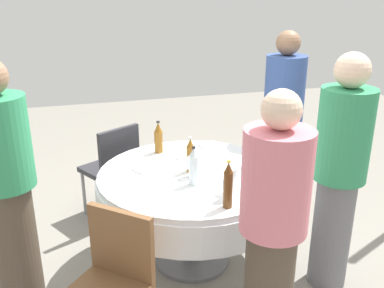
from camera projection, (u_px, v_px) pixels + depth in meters
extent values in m
plane|color=gray|center=(192.00, 260.00, 3.30)|extent=(10.00, 10.00, 0.00)
cylinder|color=white|center=(192.00, 175.00, 3.05)|extent=(1.33, 1.33, 0.04)
cylinder|color=white|center=(192.00, 191.00, 3.10)|extent=(1.36, 1.36, 0.22)
cylinder|color=slate|center=(192.00, 233.00, 3.22)|extent=(0.14, 0.14, 0.48)
cylinder|color=slate|center=(192.00, 258.00, 3.29)|extent=(0.56, 0.56, 0.03)
cylinder|color=silver|center=(194.00, 170.00, 2.83)|extent=(0.07, 0.07, 0.20)
cone|color=silver|center=(194.00, 152.00, 2.78)|extent=(0.06, 0.06, 0.05)
cylinder|color=black|center=(194.00, 147.00, 2.77)|extent=(0.03, 0.03, 0.01)
cylinder|color=#8C5619|center=(190.00, 159.00, 3.03)|extent=(0.06, 0.06, 0.19)
cone|color=#8C5619|center=(190.00, 143.00, 2.99)|extent=(0.05, 0.05, 0.06)
cylinder|color=silver|center=(190.00, 138.00, 2.97)|extent=(0.02, 0.02, 0.01)
cylinder|color=#8C5619|center=(159.00, 142.00, 3.38)|extent=(0.07, 0.07, 0.17)
cone|color=#8C5619|center=(158.00, 127.00, 3.34)|extent=(0.06, 0.06, 0.07)
cylinder|color=black|center=(158.00, 122.00, 3.33)|extent=(0.03, 0.03, 0.01)
cylinder|color=#593314|center=(228.00, 190.00, 2.53)|extent=(0.06, 0.06, 0.23)
cone|color=#593314|center=(229.00, 167.00, 2.48)|extent=(0.05, 0.05, 0.06)
cylinder|color=gold|center=(229.00, 161.00, 2.46)|extent=(0.02, 0.02, 0.01)
cylinder|color=white|center=(231.00, 191.00, 2.76)|extent=(0.06, 0.06, 0.00)
cylinder|color=white|center=(231.00, 185.00, 2.74)|extent=(0.01, 0.01, 0.08)
cylinder|color=white|center=(231.00, 174.00, 2.71)|extent=(0.07, 0.07, 0.08)
cylinder|color=maroon|center=(231.00, 177.00, 2.72)|extent=(0.06, 0.06, 0.03)
cylinder|color=white|center=(227.00, 199.00, 2.66)|extent=(0.06, 0.06, 0.00)
cylinder|color=white|center=(227.00, 194.00, 2.65)|extent=(0.01, 0.01, 0.07)
cylinder|color=white|center=(227.00, 184.00, 2.62)|extent=(0.06, 0.06, 0.06)
cylinder|color=white|center=(254.00, 189.00, 2.79)|extent=(0.06, 0.06, 0.00)
cylinder|color=white|center=(254.00, 184.00, 2.78)|extent=(0.01, 0.01, 0.07)
cylinder|color=white|center=(255.00, 174.00, 2.76)|extent=(0.07, 0.07, 0.07)
cylinder|color=gold|center=(255.00, 177.00, 2.77)|extent=(0.06, 0.06, 0.03)
cylinder|color=white|center=(191.00, 176.00, 2.97)|extent=(0.06, 0.06, 0.00)
cylinder|color=white|center=(191.00, 172.00, 2.96)|extent=(0.01, 0.01, 0.06)
cylinder|color=white|center=(191.00, 163.00, 2.94)|extent=(0.07, 0.07, 0.07)
cylinder|color=white|center=(189.00, 155.00, 3.33)|extent=(0.23, 0.23, 0.02)
cylinder|color=white|center=(253.00, 166.00, 3.13)|extent=(0.20, 0.20, 0.02)
ellipsoid|color=tan|center=(253.00, 164.00, 3.12)|extent=(0.09, 0.08, 0.02)
cylinder|color=white|center=(149.00, 167.00, 3.11)|extent=(0.25, 0.25, 0.02)
cube|color=silver|center=(120.00, 180.00, 2.92)|extent=(0.18, 0.06, 0.00)
cube|color=silver|center=(163.00, 183.00, 2.87)|extent=(0.04, 0.18, 0.00)
cube|color=silver|center=(190.00, 207.00, 2.56)|extent=(0.10, 0.17, 0.00)
cube|color=white|center=(210.00, 145.00, 3.52)|extent=(0.15, 0.15, 0.02)
cylinder|color=slate|center=(331.00, 232.00, 2.93)|extent=(0.26, 0.26, 0.80)
cylinder|color=#2D8C59|center=(344.00, 135.00, 2.69)|extent=(0.34, 0.34, 0.60)
sphere|color=beige|center=(353.00, 70.00, 2.55)|extent=(0.22, 0.22, 0.22)
cylinder|color=#4C3F33|center=(279.00, 169.00, 3.89)|extent=(0.26, 0.26, 0.85)
cylinder|color=#334C8C|center=(285.00, 91.00, 3.64)|extent=(0.34, 0.34, 0.60)
sphere|color=#8C664C|center=(288.00, 43.00, 3.50)|extent=(0.20, 0.20, 0.20)
cylinder|color=#4C3F33|center=(17.00, 253.00, 2.62)|extent=(0.26, 0.26, 0.90)
cylinder|color=#D8727F|center=(276.00, 182.00, 2.06)|extent=(0.34, 0.34, 0.53)
sphere|color=beige|center=(282.00, 110.00, 1.94)|extent=(0.19, 0.19, 0.19)
cube|color=brown|center=(121.00, 245.00, 2.33)|extent=(0.32, 0.30, 0.42)
cube|color=#2D2D33|center=(109.00, 169.00, 3.82)|extent=(0.55, 0.55, 0.04)
cube|color=#2D2D33|center=(120.00, 152.00, 3.63)|extent=(0.37, 0.23, 0.42)
cylinder|color=gray|center=(115.00, 181.00, 4.13)|extent=(0.03, 0.03, 0.43)
cylinder|color=gray|center=(84.00, 193.00, 3.90)|extent=(0.03, 0.03, 0.43)
cylinder|color=gray|center=(137.00, 193.00, 3.91)|extent=(0.03, 0.03, 0.43)
cylinder|color=gray|center=(106.00, 205.00, 3.68)|extent=(0.03, 0.03, 0.43)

